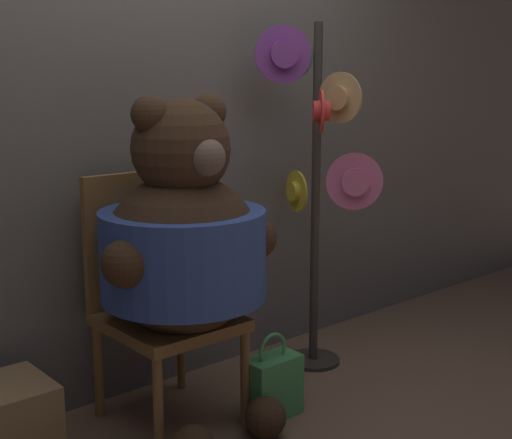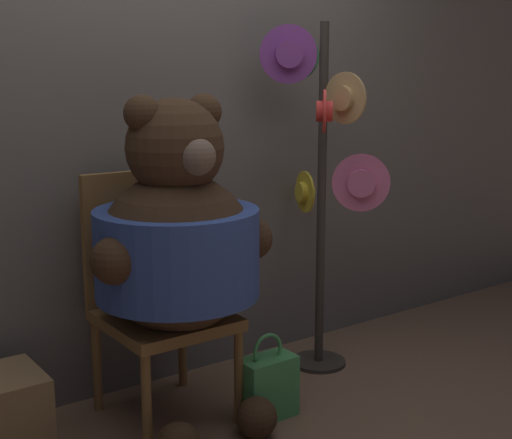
{
  "view_description": "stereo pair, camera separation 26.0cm",
  "coord_description": "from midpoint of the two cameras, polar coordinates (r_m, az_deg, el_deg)",
  "views": [
    {
      "loc": [
        -1.8,
        -2.19,
        1.48
      ],
      "look_at": [
        0.26,
        0.21,
        0.83
      ],
      "focal_mm": 50.0,
      "sensor_mm": 36.0,
      "label": 1
    },
    {
      "loc": [
        -1.6,
        -2.35,
        1.48
      ],
      "look_at": [
        0.26,
        0.21,
        0.83
      ],
      "focal_mm": 50.0,
      "sensor_mm": 36.0,
      "label": 2
    }
  ],
  "objects": [
    {
      "name": "ground_plane",
      "position": [
        3.2,
        0.8,
        -15.99
      ],
      "size": [
        14.0,
        14.0,
        0.0
      ],
      "primitive_type": "plane",
      "color": "brown"
    },
    {
      "name": "teddy_bear",
      "position": [
        2.92,
        -3.74,
        -1.84
      ],
      "size": [
        0.82,
        0.73,
        1.4
      ],
      "color": "#3D2819",
      "rests_on": "ground_plane"
    },
    {
      "name": "hat_display_rack",
      "position": [
        3.52,
        7.38,
        4.33
      ],
      "size": [
        0.53,
        0.55,
        1.72
      ],
      "color": "#332D28",
      "rests_on": "ground_plane"
    },
    {
      "name": "wooden_crate",
      "position": [
        3.01,
        -17.46,
        -14.82
      ],
      "size": [
        0.33,
        0.33,
        0.33
      ],
      "color": "#937047",
      "rests_on": "ground_plane"
    },
    {
      "name": "handbag_on_ground",
      "position": [
        3.19,
        3.33,
        -13.18
      ],
      "size": [
        0.25,
        0.14,
        0.38
      ],
      "color": "#479E56",
      "rests_on": "ground_plane"
    },
    {
      "name": "wall_back",
      "position": [
        3.38,
        -5.73,
        6.51
      ],
      "size": [
        8.0,
        0.1,
        2.37
      ],
      "color": "#66605B",
      "rests_on": "ground_plane"
    },
    {
      "name": "chair",
      "position": [
        3.13,
        -5.87,
        -5.73
      ],
      "size": [
        0.5,
        0.54,
        1.06
      ],
      "color": "olive",
      "rests_on": "ground_plane"
    }
  ]
}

